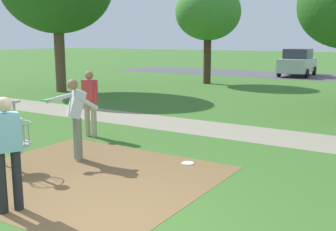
{
  "coord_description": "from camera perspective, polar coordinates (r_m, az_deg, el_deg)",
  "views": [
    {
      "loc": [
        3.44,
        -4.06,
        2.52
      ],
      "look_at": [
        -0.89,
        2.84,
        1.0
      ],
      "focal_mm": 44.24,
      "sensor_mm": 36.0,
      "label": 1
    }
  ],
  "objects": [
    {
      "name": "disc_golf_basket",
      "position": [
        8.38,
        -20.43,
        -2.27
      ],
      "size": [
        0.98,
        0.58,
        1.39
      ],
      "color": "#9E9EA3",
      "rests_on": "ground"
    },
    {
      "name": "ground_plane",
      "position": [
        5.89,
        -7.64,
        -14.87
      ],
      "size": [
        160.0,
        160.0,
        0.0
      ],
      "primitive_type": "plane",
      "color": "#3D6B28"
    },
    {
      "name": "player_waiting_left",
      "position": [
        6.41,
        -21.31,
        -4.18
      ],
      "size": [
        0.45,
        0.49,
        1.71
      ],
      "color": "#232328",
      "rests_on": "ground"
    },
    {
      "name": "frisbee_mid_grass",
      "position": [
        8.52,
        2.74,
        -6.58
      ],
      "size": [
        0.26,
        0.26,
        0.02
      ],
      "primitive_type": "cylinder",
      "color": "white",
      "rests_on": "ground"
    },
    {
      "name": "tree_mid_right",
      "position": [
        23.66,
        5.53,
        13.93
      ],
      "size": [
        3.64,
        3.64,
        5.51
      ],
      "color": "#422D1E",
      "rests_on": "ground"
    },
    {
      "name": "dirt_tee_pad",
      "position": [
        7.92,
        -11.4,
        -8.17
      ],
      "size": [
        4.59,
        4.13,
        0.01
      ],
      "primitive_type": "cube",
      "color": "brown",
      "rests_on": "ground"
    },
    {
      "name": "parked_car_leftmost",
      "position": [
        29.75,
        17.43,
        6.99
      ],
      "size": [
        2.13,
        4.28,
        1.84
      ],
      "color": "#B2B7BC",
      "rests_on": "ground"
    },
    {
      "name": "player_foreground_watching",
      "position": [
        8.74,
        -12.59,
        0.2
      ],
      "size": [
        0.98,
        0.78,
        1.71
      ],
      "color": "slate",
      "rests_on": "ground"
    },
    {
      "name": "gravel_path",
      "position": [
        11.22,
        13.41,
        -2.7
      ],
      "size": [
        40.0,
        1.86,
        0.0
      ],
      "primitive_type": "cube",
      "color": "gray",
      "rests_on": "ground"
    },
    {
      "name": "player_throwing",
      "position": [
        10.84,
        -10.72,
        2.14
      ],
      "size": [
        0.48,
        0.41,
        1.71
      ],
      "color": "tan",
      "rests_on": "ground"
    }
  ]
}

